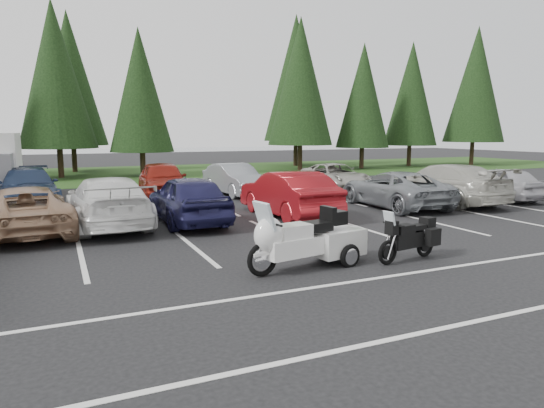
{
  "coord_description": "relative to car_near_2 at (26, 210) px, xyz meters",
  "views": [
    {
      "loc": [
        -5.34,
        -11.29,
        2.95
      ],
      "look_at": [
        -0.5,
        -0.5,
        1.18
      ],
      "focal_mm": 32.0,
      "sensor_mm": 36.0,
      "label": 1
    }
  ],
  "objects": [
    {
      "name": "car_far_2",
      "position": [
        5.21,
        6.2,
        0.12
      ],
      "size": [
        2.36,
        4.97,
        1.64
      ],
      "primitive_type": "imported",
      "rotation": [
        0.0,
        0.0,
        -0.09
      ],
      "color": "maroon",
      "rests_on": "ground"
    },
    {
      "name": "cargo_trailer",
      "position": [
        6.57,
        -6.33,
        -0.31
      ],
      "size": [
        1.85,
        1.26,
        0.78
      ],
      "primitive_type": null,
      "rotation": [
        0.0,
        0.0,
        0.19
      ],
      "color": "silver",
      "rests_on": "ground"
    },
    {
      "name": "ground",
      "position": [
        6.18,
        -4.24,
        -0.7
      ],
      "size": [
        120.0,
        120.0,
        0.0
      ],
      "primitive_type": "plane",
      "color": "black",
      "rests_on": "ground"
    },
    {
      "name": "conifer_back_c",
      "position": [
        20.18,
        22.56,
        6.79
      ],
      "size": [
        5.5,
        5.5,
        12.81
      ],
      "color": "#332316",
      "rests_on": "ground"
    },
    {
      "name": "car_near_6",
      "position": [
        13.01,
        -0.21,
        0.01
      ],
      "size": [
        2.58,
        5.22,
        1.42
      ],
      "primitive_type": "imported",
      "rotation": [
        0.0,
        0.0,
        3.1
      ],
      "color": "slate",
      "rests_on": "ground"
    },
    {
      "name": "touring_motorcycle",
      "position": [
        5.52,
        -6.49,
        0.09
      ],
      "size": [
        2.95,
        1.36,
        1.57
      ],
      "primitive_type": null,
      "rotation": [
        0.0,
        0.0,
        0.18
      ],
      "color": "white",
      "rests_on": "ground"
    },
    {
      "name": "conifer_5",
      "position": [
        6.18,
        17.36,
        4.93
      ],
      "size": [
        4.14,
        4.14,
        9.63
      ],
      "color": "#332316",
      "rests_on": "ground"
    },
    {
      "name": "conifer_back_b",
      "position": [
        2.18,
        23.26,
        6.07
      ],
      "size": [
        4.97,
        4.97,
        11.58
      ],
      "color": "#332316",
      "rests_on": "ground"
    },
    {
      "name": "lake_water",
      "position": [
        10.18,
        50.76,
        -0.7
      ],
      "size": [
        70.0,
        50.0,
        0.02
      ],
      "primitive_type": "cube",
      "color": "slate",
      "rests_on": "ground"
    },
    {
      "name": "conifer_4",
      "position": [
        1.18,
        18.66,
        5.83
      ],
      "size": [
        4.8,
        4.8,
        11.17
      ],
      "color": "#332316",
      "rests_on": "ground"
    },
    {
      "name": "car_near_3",
      "position": [
        2.28,
        0.21,
        0.09
      ],
      "size": [
        2.42,
        5.5,
        1.57
      ],
      "primitive_type": "imported",
      "rotation": [
        0.0,
        0.0,
        3.18
      ],
      "color": "white",
      "rests_on": "ground"
    },
    {
      "name": "car_near_8",
      "position": [
        18.58,
        -0.33,
        0.02
      ],
      "size": [
        2.1,
        4.39,
        1.45
      ],
      "primitive_type": "imported",
      "rotation": [
        0.0,
        0.0,
        3.05
      ],
      "color": "#A9A8AD",
      "rests_on": "ground"
    },
    {
      "name": "car_far_4",
      "position": [
        14.04,
        5.93,
        -0.04
      ],
      "size": [
        2.45,
        4.88,
        1.32
      ],
      "primitive_type": "imported",
      "rotation": [
        0.0,
        0.0,
        -0.05
      ],
      "color": "#9D9990",
      "rests_on": "ground"
    },
    {
      "name": "conifer_6",
      "position": [
        18.18,
        17.86,
        6.01
      ],
      "size": [
        4.93,
        4.93,
        11.48
      ],
      "color": "#332316",
      "rests_on": "ground"
    },
    {
      "name": "car_near_7",
      "position": [
        15.49,
        -0.22,
        0.12
      ],
      "size": [
        2.69,
        5.83,
        1.65
      ],
      "primitive_type": "imported",
      "rotation": [
        0.0,
        0.0,
        3.21
      ],
      "color": "#B0AEA1",
      "rests_on": "ground"
    },
    {
      "name": "car_near_5",
      "position": [
        8.23,
        -0.44,
        0.1
      ],
      "size": [
        1.83,
        4.91,
        1.6
      ],
      "primitive_type": "imported",
      "rotation": [
        0.0,
        0.0,
        3.17
      ],
      "color": "maroon",
      "rests_on": "ground"
    },
    {
      "name": "stall_markings",
      "position": [
        6.18,
        -2.24,
        -0.7
      ],
      "size": [
        32.0,
        16.0,
        0.01
      ],
      "primitive_type": "cube",
      "color": "silver",
      "rests_on": "ground"
    },
    {
      "name": "grass_strip",
      "position": [
        6.18,
        19.76,
        -0.7
      ],
      "size": [
        80.0,
        16.0,
        0.01
      ],
      "primitive_type": "cube",
      "color": "#1C3A12",
      "rests_on": "ground"
    },
    {
      "name": "conifer_7",
      "position": [
        23.68,
        17.56,
        5.11
      ],
      "size": [
        4.27,
        4.27,
        9.94
      ],
      "color": "#332316",
      "rests_on": "ground"
    },
    {
      "name": "conifer_9",
      "position": [
        35.18,
        17.06,
        6.37
      ],
      "size": [
        5.19,
        5.19,
        12.1
      ],
      "color": "#332316",
      "rests_on": "ground"
    },
    {
      "name": "car_near_2",
      "position": [
        0.0,
        0.0,
        0.0
      ],
      "size": [
        2.73,
        5.21,
        1.4
      ],
      "primitive_type": "imported",
      "rotation": [
        0.0,
        0.0,
        3.22
      ],
      "color": "#A17C5E",
      "rests_on": "ground"
    },
    {
      "name": "adventure_motorcycle",
      "position": [
        8.14,
        -6.87,
        -0.08
      ],
      "size": [
        2.12,
        1.04,
        1.23
      ],
      "primitive_type": null,
      "rotation": [
        0.0,
        0.0,
        0.17
      ],
      "color": "black",
      "rests_on": "ground"
    },
    {
      "name": "car_far_1",
      "position": [
        -0.19,
        5.82,
        0.07
      ],
      "size": [
        2.55,
        5.43,
        1.53
      ],
      "primitive_type": "imported",
      "rotation": [
        0.0,
        0.0,
        0.08
      ],
      "color": "#1B2843",
      "rests_on": "ground"
    },
    {
      "name": "car_near_4",
      "position": [
        4.7,
        -0.22,
        0.1
      ],
      "size": [
        1.99,
        4.72,
        1.59
      ],
      "primitive_type": "imported",
      "rotation": [
        0.0,
        0.0,
        3.17
      ],
      "color": "#1B1B43",
      "rests_on": "ground"
    },
    {
      "name": "car_far_3",
      "position": [
        8.53,
        5.88,
        0.03
      ],
      "size": [
        1.98,
        4.58,
        1.47
      ],
      "primitive_type": "imported",
      "rotation": [
        0.0,
        0.0,
        0.1
      ],
      "color": "gray",
      "rests_on": "ground"
    },
    {
      "name": "conifer_8",
      "position": [
        29.18,
        18.36,
        5.47
      ],
      "size": [
        4.53,
        4.53,
        10.56
      ],
      "color": "#332316",
      "rests_on": "ground"
    }
  ]
}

